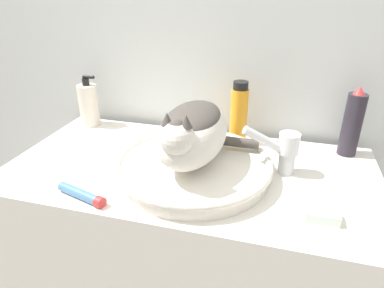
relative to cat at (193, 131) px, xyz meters
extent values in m
cube|color=silver|center=(-0.02, 0.37, 0.20)|extent=(8.00, 0.05, 2.40)
cube|color=white|center=(-0.02, 0.04, -0.57)|extent=(1.05, 0.54, 0.86)
cylinder|color=white|center=(0.00, 0.01, -0.12)|extent=(0.41, 0.41, 0.04)
torus|color=white|center=(0.00, 0.01, -0.10)|extent=(0.43, 0.43, 0.02)
ellipsoid|color=silver|center=(0.00, 0.01, -0.01)|extent=(0.18, 0.32, 0.15)
ellipsoid|color=#47423D|center=(0.00, 0.01, 0.03)|extent=(0.14, 0.24, 0.07)
sphere|color=silver|center=(0.00, -0.12, 0.03)|extent=(0.08, 0.08, 0.08)
sphere|color=#47423D|center=(0.00, -0.12, 0.05)|extent=(0.04, 0.04, 0.04)
cone|color=#47423D|center=(-0.03, -0.12, 0.08)|extent=(0.03, 0.03, 0.03)
cone|color=#47423D|center=(0.02, -0.12, 0.08)|extent=(0.03, 0.03, 0.03)
cylinder|color=#47423D|center=(0.08, 0.11, -0.07)|extent=(0.17, 0.03, 0.03)
cylinder|color=silver|center=(0.25, 0.09, -0.10)|extent=(0.04, 0.04, 0.06)
cylinder|color=silver|center=(0.19, 0.07, -0.04)|extent=(0.14, 0.07, 0.09)
cylinder|color=silver|center=(0.25, 0.09, -0.05)|extent=(0.06, 0.06, 0.06)
cylinder|color=silver|center=(-0.46, 0.26, -0.06)|extent=(0.07, 0.07, 0.15)
cylinder|color=black|center=(-0.46, 0.26, 0.03)|extent=(0.02, 0.02, 0.02)
cylinder|color=black|center=(-0.45, 0.26, 0.05)|extent=(0.04, 0.01, 0.01)
cylinder|color=orange|center=(0.08, 0.26, -0.05)|extent=(0.06, 0.06, 0.18)
cylinder|color=black|center=(0.08, 0.26, 0.06)|extent=(0.05, 0.05, 0.03)
cylinder|color=#28232D|center=(0.42, 0.26, -0.04)|extent=(0.06, 0.06, 0.19)
cone|color=red|center=(0.42, 0.26, 0.07)|extent=(0.03, 0.03, 0.02)
cylinder|color=#4C7FB2|center=(-0.24, -0.17, -0.12)|extent=(0.13, 0.06, 0.02)
cylinder|color=red|center=(-0.18, -0.19, -0.12)|extent=(0.03, 0.03, 0.03)
cube|color=silver|center=(0.33, -0.11, -0.12)|extent=(0.07, 0.04, 0.02)
camera|label=1|loc=(0.21, -0.78, 0.36)|focal=32.00mm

